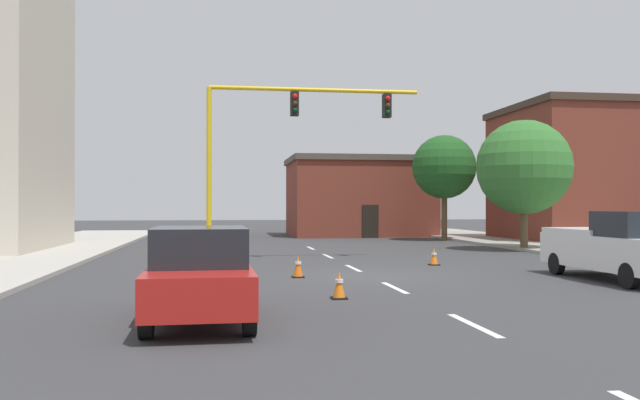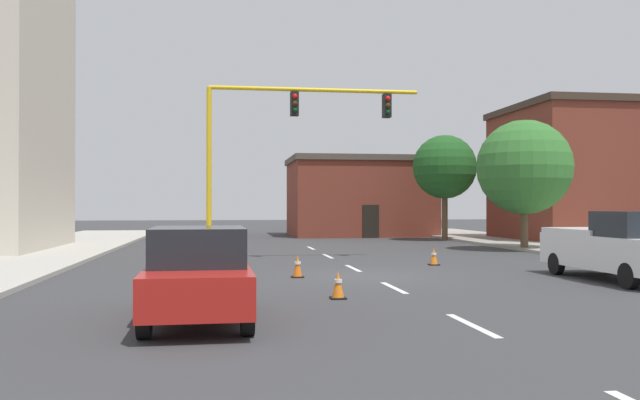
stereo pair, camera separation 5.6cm
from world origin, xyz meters
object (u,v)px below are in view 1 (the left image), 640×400
at_px(tree_right_far, 444,167).
at_px(pickup_truck_white, 620,247).
at_px(traffic_signal_gantry, 240,203).
at_px(sedan_red_near_left, 200,273).
at_px(traffic_cone_roadside_b, 298,266).
at_px(tree_right_mid, 524,167).
at_px(traffic_cone_roadside_c, 434,257).
at_px(traffic_cone_roadside_a, 339,285).

distance_m(tree_right_far, pickup_truck_white, 22.23).
bearing_deg(traffic_signal_gantry, pickup_truck_white, -39.47).
height_order(pickup_truck_white, sedan_red_near_left, pickup_truck_white).
xyz_separation_m(traffic_signal_gantry, traffic_cone_roadside_b, (1.55, -6.44, -1.92)).
relative_size(tree_right_mid, tree_right_far, 0.96).
height_order(tree_right_mid, traffic_cone_roadside_c, tree_right_mid).
height_order(traffic_signal_gantry, sedan_red_near_left, traffic_signal_gantry).
relative_size(tree_right_mid, sedan_red_near_left, 1.38).
bearing_deg(traffic_cone_roadside_c, traffic_cone_roadside_a, -121.34).
height_order(tree_right_far, traffic_cone_roadside_a, tree_right_far).
height_order(pickup_truck_white, traffic_cone_roadside_c, pickup_truck_white).
xyz_separation_m(traffic_signal_gantry, traffic_cone_roadside_c, (6.86, -3.06, -1.95)).
xyz_separation_m(tree_right_far, traffic_cone_roadside_a, (-10.88, -24.27, -4.19)).
distance_m(tree_right_mid, tree_right_far, 9.30).
xyz_separation_m(tree_right_mid, traffic_cone_roadside_b, (-12.07, -10.35, -3.65)).
height_order(tree_right_mid, traffic_cone_roadside_a, tree_right_mid).
bearing_deg(pickup_truck_white, tree_right_mid, 76.20).
bearing_deg(traffic_signal_gantry, tree_right_mid, 16.01).
bearing_deg(tree_right_far, traffic_signal_gantry, -134.29).
relative_size(tree_right_mid, traffic_cone_roadside_c, 9.91).
distance_m(pickup_truck_white, traffic_cone_roadside_a, 8.94).
xyz_separation_m(tree_right_mid, pickup_truck_white, (-3.09, -12.58, -3.01)).
bearing_deg(sedan_red_near_left, traffic_cone_roadside_c, 52.94).
distance_m(traffic_signal_gantry, pickup_truck_white, 13.70).
height_order(tree_right_mid, pickup_truck_white, tree_right_mid).
bearing_deg(pickup_truck_white, traffic_cone_roadside_c, 123.14).
bearing_deg(traffic_cone_roadside_b, traffic_signal_gantry, 103.51).
xyz_separation_m(traffic_signal_gantry, pickup_truck_white, (10.53, -8.67, -1.28)).
bearing_deg(traffic_cone_roadside_a, tree_right_mid, 52.19).
bearing_deg(tree_right_mid, traffic_signal_gantry, -163.99).
bearing_deg(traffic_cone_roadside_c, traffic_cone_roadside_b, -147.54).
xyz_separation_m(tree_right_far, traffic_cone_roadside_c, (-5.97, -16.22, -4.20)).
bearing_deg(traffic_cone_roadside_b, pickup_truck_white, -13.94).
height_order(tree_right_mid, tree_right_far, tree_right_far).
bearing_deg(tree_right_mid, traffic_cone_roadside_b, -139.39).
distance_m(tree_right_mid, traffic_cone_roadside_c, 10.37).
bearing_deg(sedan_red_near_left, tree_right_mid, 49.96).
distance_m(tree_right_mid, pickup_truck_white, 13.30).
bearing_deg(traffic_cone_roadside_c, tree_right_mid, 45.89).
relative_size(traffic_signal_gantry, tree_right_far, 1.42).
relative_size(tree_right_far, traffic_cone_roadside_c, 10.27).
relative_size(traffic_signal_gantry, traffic_cone_roadside_b, 13.61).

